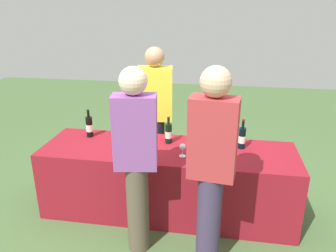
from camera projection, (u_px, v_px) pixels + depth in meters
The scene contains 13 objects.
ground_plane at pixel (168, 209), 3.68m from camera, with size 12.00×12.00×0.00m, color #476638.
tasting_table at pixel (168, 180), 3.55m from camera, with size 2.63×0.78×0.74m, color maroon.
wine_bottle_0 at pixel (89, 127), 3.70m from camera, with size 0.07×0.07×0.32m.
wine_bottle_1 at pixel (120, 132), 3.53m from camera, with size 0.08×0.08×0.34m.
wine_bottle_2 at pixel (169, 133), 3.53m from camera, with size 0.07×0.07×0.31m.
wine_bottle_3 at pixel (205, 133), 3.51m from camera, with size 0.07×0.07×0.32m.
wine_bottle_4 at pixel (242, 138), 3.40m from camera, with size 0.07×0.07×0.32m.
wine_glass_0 at pixel (128, 143), 3.29m from camera, with size 0.07×0.07×0.15m.
wine_glass_1 at pixel (182, 147), 3.22m from camera, with size 0.07×0.07×0.13m.
wine_glass_2 at pixel (225, 151), 3.14m from camera, with size 0.07×0.07×0.14m.
server_pouring at pixel (155, 112), 3.96m from camera, with size 0.43×0.28×1.69m.
guest_0 at pixel (136, 156), 2.79m from camera, with size 0.39×0.25×1.70m.
guest_1 at pixel (212, 164), 2.59m from camera, with size 0.39×0.24×1.74m.
Camera 1 is at (0.51, -3.08, 2.16)m, focal length 35.44 mm.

